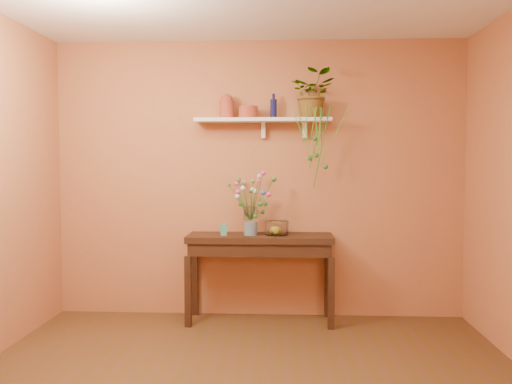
{
  "coord_description": "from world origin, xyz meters",
  "views": [
    {
      "loc": [
        0.24,
        -3.16,
        1.52
      ],
      "look_at": [
        0.0,
        1.55,
        1.25
      ],
      "focal_mm": 36.82,
      "sensor_mm": 36.0,
      "label": 1
    }
  ],
  "objects": [
    {
      "name": "spider_plant",
      "position": [
        0.53,
        1.85,
        2.16
      ],
      "size": [
        0.45,
        0.4,
        0.45
      ],
      "primitive_type": "imported",
      "rotation": [
        0.0,
        0.0,
        -0.14
      ],
      "color": "#236B1F",
      "rests_on": "wall_shelf"
    },
    {
      "name": "carton",
      "position": [
        -0.31,
        1.7,
        0.89
      ],
      "size": [
        0.07,
        0.06,
        0.11
      ],
      "primitive_type": "cube",
      "rotation": [
        0.0,
        0.0,
        0.31
      ],
      "color": "teal",
      "rests_on": "sideboard"
    },
    {
      "name": "terracotta_pot",
      "position": [
        -0.09,
        1.85,
        1.99
      ],
      "size": [
        0.2,
        0.2,
        0.11
      ],
      "primitive_type": "cylinder",
      "rotation": [
        0.0,
        0.0,
        -0.07
      ],
      "color": "#A9402C",
      "rests_on": "wall_shelf"
    },
    {
      "name": "glass_bowl",
      "position": [
        0.19,
        1.77,
        0.89
      ],
      "size": [
        0.22,
        0.22,
        0.13
      ],
      "color": "white",
      "rests_on": "sideboard"
    },
    {
      "name": "room",
      "position": [
        0.0,
        0.0,
        1.35
      ],
      "size": [
        4.04,
        4.04,
        2.7
      ],
      "color": "#52311C",
      "rests_on": "ground"
    },
    {
      "name": "bouquet",
      "position": [
        -0.05,
        1.76,
        1.24
      ],
      "size": [
        0.46,
        0.46,
        0.47
      ],
      "color": "#386B28",
      "rests_on": "glass_vase"
    },
    {
      "name": "glass_vase",
      "position": [
        -0.06,
        1.73,
        0.95
      ],
      "size": [
        0.13,
        0.13,
        0.27
      ],
      "color": "white",
      "rests_on": "sideboard"
    },
    {
      "name": "blue_bottle",
      "position": [
        0.15,
        1.9,
        2.03
      ],
      "size": [
        0.07,
        0.07,
        0.24
      ],
      "color": "#111348",
      "rests_on": "wall_shelf"
    },
    {
      "name": "wall_shelf",
      "position": [
        0.06,
        1.87,
        1.92
      ],
      "size": [
        1.3,
        0.24,
        0.19
      ],
      "color": "white",
      "rests_on": "room"
    },
    {
      "name": "plant_fronds",
      "position": [
        0.55,
        1.71,
        1.67
      ],
      "size": [
        0.52,
        0.25,
        0.74
      ],
      "color": "#236B1F",
      "rests_on": "wall_shelf"
    },
    {
      "name": "terracotta_jug",
      "position": [
        -0.3,
        1.88,
        2.05
      ],
      "size": [
        0.17,
        0.17,
        0.23
      ],
      "color": "#A9402C",
      "rests_on": "wall_shelf"
    },
    {
      "name": "sideboard",
      "position": [
        0.03,
        1.76,
        0.71
      ],
      "size": [
        1.37,
        0.44,
        0.83
      ],
      "color": "#331B11",
      "rests_on": "ground"
    },
    {
      "name": "lemon",
      "position": [
        0.18,
        1.79,
        0.88
      ],
      "size": [
        0.08,
        0.08,
        0.08
      ],
      "primitive_type": "sphere",
      "color": "yellow",
      "rests_on": "glass_bowl"
    }
  ]
}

